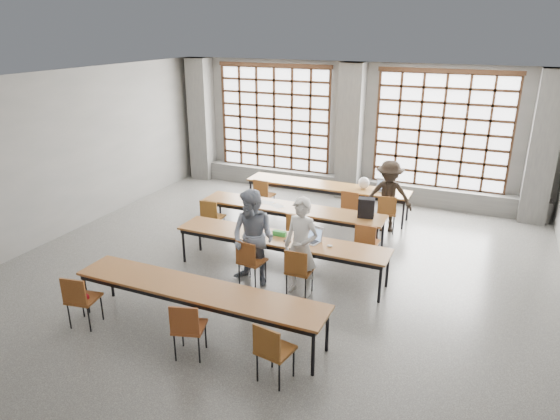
# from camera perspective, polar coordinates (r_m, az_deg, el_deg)

# --- Properties ---
(floor) EXTENTS (11.00, 11.00, 0.00)m
(floor) POSITION_cam_1_polar(r_m,az_deg,el_deg) (9.15, -1.62, -8.06)
(floor) COLOR #484846
(floor) RESTS_ON ground
(ceiling) EXTENTS (11.00, 11.00, 0.00)m
(ceiling) POSITION_cam_1_polar(r_m,az_deg,el_deg) (8.09, -1.88, 14.29)
(ceiling) COLOR silver
(ceiling) RESTS_ON floor
(wall_back) EXTENTS (10.00, 0.00, 10.00)m
(wall_back) POSITION_cam_1_polar(r_m,az_deg,el_deg) (13.49, 8.37, 9.02)
(wall_back) COLOR slate
(wall_back) RESTS_ON floor
(wall_left) EXTENTS (0.00, 11.00, 11.00)m
(wall_left) POSITION_cam_1_polar(r_m,az_deg,el_deg) (11.45, -25.13, 5.27)
(wall_left) COLOR slate
(wall_left) RESTS_ON floor
(column_left) EXTENTS (0.60, 0.55, 3.50)m
(column_left) POSITION_cam_1_polar(r_m,az_deg,el_deg) (15.03, -8.94, 10.15)
(column_left) COLOR #51514F
(column_left) RESTS_ON floor
(column_mid) EXTENTS (0.60, 0.55, 3.50)m
(column_mid) POSITION_cam_1_polar(r_m,az_deg,el_deg) (13.22, 8.04, 8.81)
(column_mid) COLOR #51514F
(column_mid) RESTS_ON floor
(column_right) EXTENTS (0.60, 0.55, 3.50)m
(column_right) POSITION_cam_1_polar(r_m,az_deg,el_deg) (12.81, 27.88, 6.27)
(column_right) COLOR #51514F
(column_right) RESTS_ON floor
(window_left) EXTENTS (3.32, 0.12, 3.00)m
(window_left) POSITION_cam_1_polar(r_m,az_deg,el_deg) (14.13, -0.64, 10.37)
(window_left) COLOR white
(window_left) RESTS_ON wall_back
(window_right) EXTENTS (3.32, 0.12, 3.00)m
(window_right) POSITION_cam_1_polar(r_m,az_deg,el_deg) (12.99, 18.00, 8.49)
(window_right) COLOR white
(window_right) RESTS_ON wall_back
(sill_ledge) EXTENTS (9.80, 0.35, 0.50)m
(sill_ledge) POSITION_cam_1_polar(r_m,az_deg,el_deg) (13.67, 7.82, 2.70)
(sill_ledge) COLOR #51514F
(sill_ledge) RESTS_ON floor
(desk_row_a) EXTENTS (4.00, 0.70, 0.73)m
(desk_row_a) POSITION_cam_1_polar(r_m,az_deg,el_deg) (12.15, 5.34, 2.60)
(desk_row_a) COLOR brown
(desk_row_a) RESTS_ON floor
(desk_row_b) EXTENTS (4.00, 0.70, 0.73)m
(desk_row_b) POSITION_cam_1_polar(r_m,az_deg,el_deg) (10.61, 1.29, 0.01)
(desk_row_b) COLOR brown
(desk_row_b) RESTS_ON floor
(desk_row_c) EXTENTS (4.00, 0.70, 0.73)m
(desk_row_c) POSITION_cam_1_polar(r_m,az_deg,el_deg) (9.10, 0.03, -3.56)
(desk_row_c) COLOR brown
(desk_row_c) RESTS_ON floor
(desk_row_d) EXTENTS (4.00, 0.70, 0.73)m
(desk_row_d) POSITION_cam_1_polar(r_m,az_deg,el_deg) (7.55, -9.38, -9.22)
(desk_row_d) COLOR brown
(desk_row_d) RESTS_ON floor
(chair_back_left) EXTENTS (0.45, 0.45, 0.88)m
(chair_back_left) POSITION_cam_1_polar(r_m,az_deg,el_deg) (12.13, -1.93, 2.01)
(chair_back_left) COLOR brown
(chair_back_left) RESTS_ON floor
(chair_back_mid) EXTENTS (0.43, 0.44, 0.88)m
(chair_back_mid) POSITION_cam_1_polar(r_m,az_deg,el_deg) (11.41, 8.12, 0.60)
(chair_back_mid) COLOR brown
(chair_back_mid) RESTS_ON floor
(chair_back_right) EXTENTS (0.48, 0.48, 0.88)m
(chair_back_right) POSITION_cam_1_polar(r_m,az_deg,el_deg) (11.24, 12.11, 0.03)
(chair_back_right) COLOR brown
(chair_back_right) RESTS_ON floor
(chair_mid_left) EXTENTS (0.44, 0.45, 0.88)m
(chair_mid_left) POSITION_cam_1_polar(r_m,az_deg,el_deg) (10.81, -7.84, -0.52)
(chair_mid_left) COLOR brown
(chair_mid_left) RESTS_ON floor
(chair_mid_centre) EXTENTS (0.42, 0.43, 0.88)m
(chair_mid_centre) POSITION_cam_1_polar(r_m,az_deg,el_deg) (9.97, 2.04, -2.16)
(chair_mid_centre) COLOR brown
(chair_mid_centre) RESTS_ON floor
(chair_mid_right) EXTENTS (0.42, 0.43, 0.88)m
(chair_mid_right) POSITION_cam_1_polar(r_m,az_deg,el_deg) (9.60, 9.85, -3.41)
(chair_mid_right) COLOR brown
(chair_mid_right) RESTS_ON floor
(chair_front_left) EXTENTS (0.47, 0.47, 0.88)m
(chair_front_left) POSITION_cam_1_polar(r_m,az_deg,el_deg) (8.76, -3.48, -5.52)
(chair_front_left) COLOR brown
(chair_front_left) RESTS_ON floor
(chair_front_right) EXTENTS (0.42, 0.43, 0.88)m
(chair_front_right) POSITION_cam_1_polar(r_m,az_deg,el_deg) (8.42, 2.09, -6.61)
(chair_front_right) COLOR brown
(chair_front_right) RESTS_ON floor
(chair_near_left) EXTENTS (0.49, 0.49, 0.88)m
(chair_near_left) POSITION_cam_1_polar(r_m,az_deg,el_deg) (8.17, -21.91, -9.12)
(chair_near_left) COLOR brown
(chair_near_left) RESTS_ON floor
(chair_near_mid) EXTENTS (0.52, 0.52, 0.88)m
(chair_near_mid) POSITION_cam_1_polar(r_m,az_deg,el_deg) (7.06, -10.53, -12.76)
(chair_near_mid) COLOR brown
(chair_near_mid) RESTS_ON floor
(chair_near_right) EXTENTS (0.49, 0.49, 0.88)m
(chair_near_right) POSITION_cam_1_polar(r_m,az_deg,el_deg) (6.53, -0.92, -15.42)
(chair_near_right) COLOR brown
(chair_near_right) RESTS_ON floor
(student_male) EXTENTS (0.69, 0.52, 1.73)m
(student_male) POSITION_cam_1_polar(r_m,az_deg,el_deg) (8.39, 2.44, -4.25)
(student_male) COLOR silver
(student_male) RESTS_ON floor
(student_female) EXTENTS (0.93, 0.77, 1.74)m
(student_female) POSITION_cam_1_polar(r_m,az_deg,el_deg) (8.72, -3.09, -3.23)
(student_female) COLOR #1A2A4E
(student_female) RESTS_ON floor
(student_back) EXTENTS (1.16, 0.83, 1.62)m
(student_back) POSITION_cam_1_polar(r_m,az_deg,el_deg) (11.27, 12.29, 1.54)
(student_back) COLOR black
(student_back) RESTS_ON floor
(laptop_front) EXTENTS (0.43, 0.39, 0.26)m
(laptop_front) POSITION_cam_1_polar(r_m,az_deg,el_deg) (8.95, 3.64, -3.14)
(laptop_front) COLOR silver
(laptop_front) RESTS_ON desk_row_c
(laptop_back) EXTENTS (0.36, 0.31, 0.26)m
(laptop_back) POSITION_cam_1_polar(r_m,az_deg,el_deg) (11.89, 11.71, 2.49)
(laptop_back) COLOR #B3B4B8
(laptop_back) RESTS_ON desk_row_a
(mouse) EXTENTS (0.12, 0.10, 0.04)m
(mouse) POSITION_cam_1_polar(r_m,az_deg,el_deg) (8.75, 5.71, -4.10)
(mouse) COLOR white
(mouse) RESTS_ON desk_row_c
(green_box) EXTENTS (0.25, 0.09, 0.09)m
(green_box) POSITION_cam_1_polar(r_m,az_deg,el_deg) (9.14, -0.05, -2.69)
(green_box) COLOR green
(green_box) RESTS_ON desk_row_c
(phone) EXTENTS (0.13, 0.06, 0.01)m
(phone) POSITION_cam_1_polar(r_m,az_deg,el_deg) (8.92, 0.84, -3.56)
(phone) COLOR black
(phone) RESTS_ON desk_row_c
(paper_sheet_a) EXTENTS (0.30, 0.21, 0.00)m
(paper_sheet_a) POSITION_cam_1_polar(r_m,az_deg,el_deg) (10.86, -1.54, 0.86)
(paper_sheet_a) COLOR silver
(paper_sheet_a) RESTS_ON desk_row_b
(paper_sheet_b) EXTENTS (0.36, 0.34, 0.00)m
(paper_sheet_b) POSITION_cam_1_polar(r_m,az_deg,el_deg) (10.65, -0.30, 0.48)
(paper_sheet_b) COLOR silver
(paper_sheet_b) RESTS_ON desk_row_b
(backpack) EXTENTS (0.35, 0.25, 0.40)m
(backpack) POSITION_cam_1_polar(r_m,az_deg,el_deg) (10.11, 9.83, 0.25)
(backpack) COLOR black
(backpack) RESTS_ON desk_row_b
(plastic_bag) EXTENTS (0.28, 0.24, 0.29)m
(plastic_bag) POSITION_cam_1_polar(r_m,az_deg,el_deg) (11.90, 9.57, 3.07)
(plastic_bag) COLOR white
(plastic_bag) RESTS_ON desk_row_a
(red_pouch) EXTENTS (0.21, 0.13, 0.06)m
(red_pouch) POSITION_cam_1_polar(r_m,az_deg,el_deg) (8.24, -21.57, -9.10)
(red_pouch) COLOR #A6141E
(red_pouch) RESTS_ON chair_near_left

